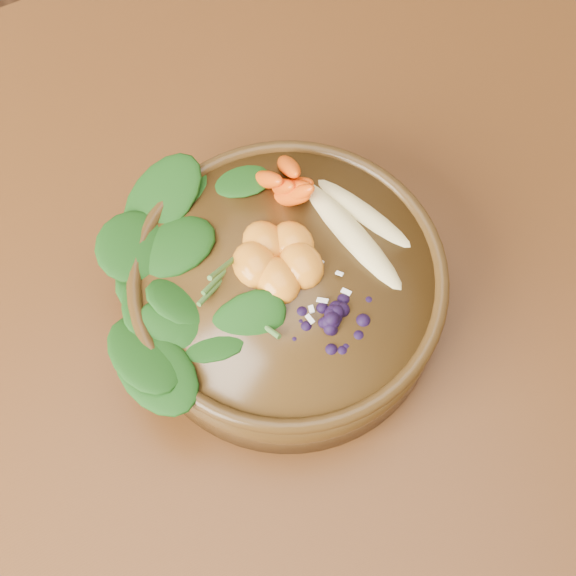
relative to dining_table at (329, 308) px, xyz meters
name	(u,v)px	position (x,y,z in m)	size (l,w,h in m)	color
ground	(312,452)	(0.00, 0.00, -0.66)	(4.00, 4.00, 0.00)	#381E0F
dining_table	(329,308)	(0.00, 0.00, 0.00)	(1.60, 0.90, 0.75)	#331C0C
stoneware_bowl	(288,293)	(-0.06, -0.02, 0.13)	(0.27, 0.27, 0.07)	#422B11
kale_heap	(207,242)	(-0.11, 0.03, 0.19)	(0.18, 0.16, 0.04)	#153F0F
carrot_cluster	(283,163)	(-0.02, 0.06, 0.20)	(0.06, 0.06, 0.07)	#EF4709
banana_halves	(359,216)	(0.02, 0.00, 0.18)	(0.08, 0.15, 0.03)	#E0CC84
mandarin_cluster	(278,251)	(-0.06, 0.00, 0.18)	(0.08, 0.09, 0.03)	orange
blueberry_pile	(332,314)	(-0.04, -0.07, 0.18)	(0.12, 0.09, 0.04)	black
coconut_flakes	(303,288)	(-0.05, -0.04, 0.17)	(0.09, 0.06, 0.01)	white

